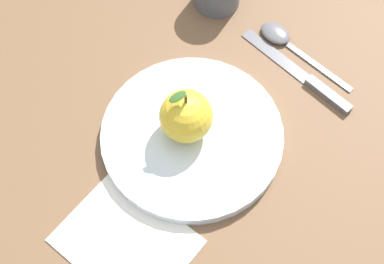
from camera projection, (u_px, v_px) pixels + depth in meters
ground_plane at (214, 131)px, 0.76m from camera, size 2.40×2.40×0.00m
dinner_plate at (192, 135)px, 0.75m from camera, size 0.24×0.24×0.02m
apple at (186, 116)px, 0.71m from camera, size 0.07×0.07×0.09m
knife at (305, 78)px, 0.80m from camera, size 0.16×0.13×0.01m
spoon at (284, 40)px, 0.83m from camera, size 0.15×0.12×0.01m
linen_napkin at (126, 241)px, 0.69m from camera, size 0.20×0.19×0.00m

